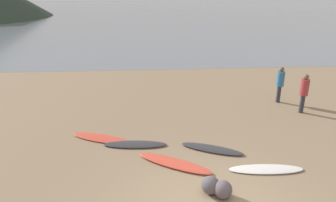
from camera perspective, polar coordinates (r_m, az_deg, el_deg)
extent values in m
cube|color=#8C7559|center=(16.21, 0.71, 3.24)|extent=(120.00, 120.00, 0.20)
cube|color=slate|center=(68.16, -3.20, 16.53)|extent=(140.00, 100.00, 0.01)
ellipsoid|color=#D84C38|center=(10.41, -12.32, -6.73)|extent=(2.13, 1.32, 0.07)
ellipsoid|color=#333338|center=(9.83, -6.13, -8.00)|extent=(2.03, 0.66, 0.08)
ellipsoid|color=#D84C38|center=(8.81, 1.19, -11.45)|extent=(2.20, 1.63, 0.10)
ellipsoid|color=#333338|center=(9.61, 8.16, -8.78)|extent=(1.95, 1.24, 0.09)
ellipsoid|color=white|center=(8.99, 17.76, -11.96)|extent=(2.07, 0.61, 0.07)
cylinder|color=#2D2D38|center=(14.05, 19.84, 1.22)|extent=(0.17, 0.17, 0.73)
cylinder|color=teal|center=(13.86, 20.17, 3.86)|extent=(0.32, 0.32, 0.63)
sphere|color=brown|center=(13.75, 20.38, 5.53)|extent=(0.20, 0.20, 0.20)
cylinder|color=#2D2D38|center=(13.22, 23.61, -0.48)|extent=(0.17, 0.17, 0.73)
cylinder|color=#9E3338|center=(13.01, 24.03, 2.33)|extent=(0.32, 0.32, 0.64)
sphere|color=brown|center=(12.90, 24.30, 4.10)|extent=(0.21, 0.21, 0.21)
sphere|color=#564C51|center=(7.65, 10.16, -15.86)|extent=(0.44, 0.44, 0.44)
sphere|color=#514C51|center=(7.74, 7.90, -15.20)|extent=(0.45, 0.45, 0.45)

